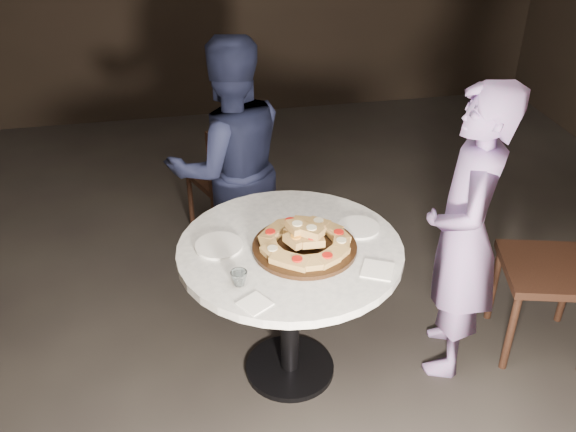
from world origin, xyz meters
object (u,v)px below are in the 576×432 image
Objects in this scene: table at (290,272)px; chair_right at (575,258)px; water_glass at (239,278)px; serving_board at (305,247)px; diner_navy at (230,166)px; focaccia_pile at (305,239)px; diner_teal at (464,236)px; chair_far at (230,171)px.

chair_right is at bearing -3.06° from table.
water_glass is 0.07× the size of chair_right.
serving_board is 0.31× the size of diner_navy.
chair_right is at bearing 139.74° from diner_navy.
diner_navy is (0.09, 1.10, -0.05)m from water_glass.
table is 3.17× the size of focaccia_pile.
chair_right is 0.63m from diner_teal.
chair_far is at bearing 85.41° from water_glass.
table is at bearing 150.82° from serving_board.
diner_navy is at bearing 62.47° from chair_far.
diner_navy is at bearing 104.33° from focaccia_pile.
table is 1.55× the size of chair_far.
diner_teal reaches higher than chair_far.
water_glass is (-0.32, -0.20, 0.02)m from serving_board.
diner_teal is at bearing 102.69° from chair_far.
table is 0.89× the size of diner_navy.
chair_far is at bearing 96.10° from table.
chair_far reaches higher than table.
chair_far is at bearing 98.47° from focaccia_pile.
table is 2.84× the size of serving_board.
focaccia_pile is 5.94× the size of water_glass.
chair_right reaches higher than table.
water_glass is 0.05× the size of diner_navy.
focaccia_pile is at bearing 94.91° from diner_navy.
diner_navy is at bearing -106.24° from chair_right.
water_glass is at bearing -147.91° from focaccia_pile.
serving_board is 0.75m from diner_teal.
table is 1.41m from chair_right.
water_glass is 0.08× the size of chair_far.
serving_board is 1.37m from chair_right.
diner_navy is 1.35m from diner_teal.
diner_teal is at bearing -1.31° from focaccia_pile.
diner_teal is (0.75, -0.02, -0.06)m from focaccia_pile.
serving_board is at bearing -77.20° from chair_right.
chair_right reaches higher than focaccia_pile.
diner_teal reaches higher than chair_right.
table is 0.20m from focaccia_pile.
focaccia_pile is 0.28× the size of diner_teal.
focaccia_pile is 1.38m from chair_right.
focaccia_pile is 0.28× the size of diner_navy.
water_glass is 1.69m from chair_right.
water_glass reaches higher than table.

